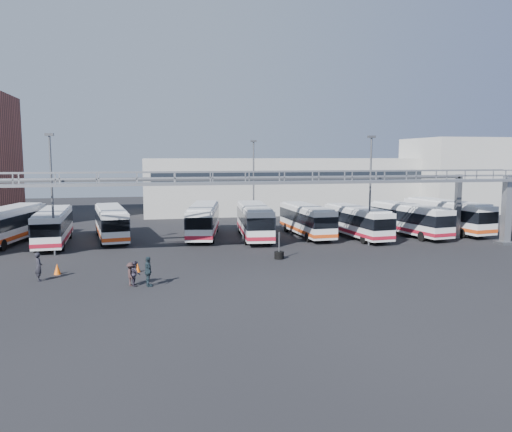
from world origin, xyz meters
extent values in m
plane|color=black|center=(0.00, 0.00, 0.00)|extent=(140.00, 140.00, 0.00)
cube|color=gray|center=(25.00, 5.00, 3.30)|extent=(0.70, 0.70, 6.60)
cube|color=#4C4F54|center=(25.00, 5.00, 0.12)|extent=(1.40, 1.40, 0.25)
cube|color=gray|center=(0.00, 5.00, 6.10)|extent=(50.00, 1.80, 0.22)
cube|color=gray|center=(0.00, 4.15, 7.05)|extent=(50.00, 0.10, 0.10)
cube|color=gray|center=(0.00, 5.85, 7.05)|extent=(50.00, 0.10, 0.10)
cube|color=#4C4F54|center=(0.00, 9.00, 6.30)|extent=(45.00, 0.50, 0.35)
cube|color=#9E9E99|center=(12.00, 38.00, 4.00)|extent=(42.00, 14.00, 8.00)
cube|color=#B2B2AD|center=(38.00, 32.00, 5.50)|extent=(14.00, 12.00, 11.00)
cylinder|color=#4C4F54|center=(-16.00, 8.00, 5.00)|extent=(0.18, 0.18, 10.00)
cube|color=#4C4F54|center=(-16.00, 8.00, 10.10)|extent=(0.70, 0.35, 0.22)
cylinder|color=#4C4F54|center=(12.00, 7.00, 5.00)|extent=(0.18, 0.18, 10.00)
cube|color=#4C4F54|center=(12.00, 7.00, 10.10)|extent=(0.70, 0.35, 0.22)
cylinder|color=#4C4F54|center=(4.00, 22.00, 5.00)|extent=(0.18, 0.18, 10.00)
cube|color=#4C4F54|center=(4.00, 22.00, 10.10)|extent=(0.70, 0.35, 0.22)
cube|color=silver|center=(-21.32, 14.73, 1.90)|extent=(4.75, 11.74, 2.86)
cube|color=black|center=(-21.32, 14.73, 2.24)|extent=(4.83, 11.81, 1.14)
cube|color=#C63F12|center=(-21.32, 14.73, 0.88)|extent=(4.81, 11.79, 0.36)
cube|color=silver|center=(-21.32, 14.73, 3.41)|extent=(4.28, 10.56, 0.17)
cylinder|color=black|center=(-20.87, 10.91, 0.52)|extent=(0.51, 1.08, 1.04)
cylinder|color=black|center=(-21.78, 18.55, 0.52)|extent=(0.51, 1.08, 1.04)
cylinder|color=black|center=(-19.46, 18.10, 0.52)|extent=(0.51, 1.08, 1.04)
cube|color=silver|center=(-17.01, 13.28, 1.81)|extent=(3.13, 11.04, 2.73)
cube|color=black|center=(-17.01, 13.28, 2.13)|extent=(3.19, 11.11, 1.09)
cube|color=maroon|center=(-17.01, 13.28, 0.84)|extent=(3.18, 11.10, 0.35)
cube|color=silver|center=(-17.01, 13.28, 3.25)|extent=(2.82, 9.94, 0.16)
cylinder|color=black|center=(-17.92, 9.73, 0.50)|extent=(0.36, 1.01, 0.99)
cylinder|color=black|center=(-15.68, 9.86, 0.50)|extent=(0.36, 1.01, 0.99)
cylinder|color=black|center=(-18.34, 16.70, 0.50)|extent=(0.36, 1.01, 0.99)
cylinder|color=black|center=(-16.10, 16.83, 0.50)|extent=(0.36, 1.01, 0.99)
cube|color=silver|center=(-11.92, 15.22, 1.79)|extent=(4.08, 11.04, 2.70)
cube|color=black|center=(-11.92, 15.22, 2.11)|extent=(4.15, 11.11, 1.08)
cube|color=#C63F12|center=(-11.92, 15.22, 0.83)|extent=(4.14, 11.10, 0.34)
cube|color=silver|center=(-11.92, 15.22, 3.22)|extent=(3.68, 9.94, 0.16)
cylinder|color=black|center=(-12.48, 11.63, 0.49)|extent=(0.44, 1.01, 0.98)
cylinder|color=black|center=(-10.29, 11.97, 0.49)|extent=(0.44, 1.01, 0.98)
cylinder|color=black|center=(-13.54, 18.46, 0.49)|extent=(0.44, 1.01, 0.98)
cylinder|color=black|center=(-11.36, 18.80, 0.49)|extent=(0.44, 1.01, 0.98)
cube|color=silver|center=(-2.74, 14.76, 1.85)|extent=(4.52, 11.45, 2.79)
cube|color=black|center=(-2.74, 14.76, 2.18)|extent=(4.59, 11.52, 1.12)
cube|color=maroon|center=(-2.74, 14.76, 0.86)|extent=(4.58, 11.50, 0.36)
cube|color=silver|center=(-2.74, 14.76, 3.33)|extent=(4.07, 10.30, 0.16)
cylinder|color=black|center=(-4.51, 11.45, 0.51)|extent=(0.48, 1.05, 1.02)
cylinder|color=black|center=(-2.25, 11.04, 0.51)|extent=(0.48, 1.05, 1.02)
cylinder|color=black|center=(-3.22, 18.48, 0.51)|extent=(0.48, 1.05, 1.02)
cylinder|color=black|center=(-0.96, 18.07, 0.51)|extent=(0.48, 1.05, 1.02)
cube|color=silver|center=(2.26, 13.05, 1.88)|extent=(3.59, 11.52, 2.83)
cube|color=black|center=(2.26, 13.05, 2.22)|extent=(3.65, 11.59, 1.13)
cube|color=maroon|center=(2.26, 13.05, 0.88)|extent=(3.64, 11.58, 0.36)
cube|color=silver|center=(2.26, 13.05, 3.38)|extent=(3.23, 10.37, 0.16)
cylinder|color=black|center=(0.77, 9.54, 0.52)|extent=(0.40, 1.05, 1.03)
cylinder|color=black|center=(3.09, 9.33, 0.52)|extent=(0.40, 1.05, 1.03)
cylinder|color=black|center=(1.42, 16.77, 0.52)|extent=(0.40, 1.05, 1.03)
cylinder|color=black|center=(3.75, 16.56, 0.52)|extent=(0.40, 1.05, 1.03)
cube|color=silver|center=(7.87, 13.33, 1.77)|extent=(2.92, 10.80, 2.67)
cube|color=black|center=(7.87, 13.33, 2.09)|extent=(2.99, 10.86, 1.07)
cube|color=#C63F12|center=(7.87, 13.33, 0.83)|extent=(2.97, 10.85, 0.34)
cube|color=silver|center=(7.87, 13.33, 3.19)|extent=(2.63, 9.72, 0.16)
cylinder|color=black|center=(6.93, 9.86, 0.49)|extent=(0.34, 0.98, 0.97)
cylinder|color=black|center=(9.12, 9.96, 0.49)|extent=(0.34, 0.98, 0.97)
cylinder|color=black|center=(6.62, 16.70, 0.49)|extent=(0.34, 0.98, 0.97)
cylinder|color=black|center=(8.80, 16.80, 0.49)|extent=(0.34, 0.98, 0.97)
cube|color=silver|center=(12.59, 11.25, 1.74)|extent=(3.38, 10.67, 2.62)
cube|color=black|center=(12.59, 11.25, 2.05)|extent=(3.44, 10.74, 1.05)
cube|color=maroon|center=(12.59, 11.25, 0.81)|extent=(3.43, 10.73, 0.33)
cube|color=silver|center=(12.59, 11.25, 3.13)|extent=(3.04, 9.61, 0.15)
cylinder|color=black|center=(11.84, 7.80, 0.48)|extent=(0.38, 0.98, 0.95)
cylinder|color=black|center=(13.98, 8.01, 0.48)|extent=(0.38, 0.98, 0.95)
cylinder|color=black|center=(11.20, 14.49, 0.48)|extent=(0.38, 0.98, 0.95)
cylinder|color=black|center=(13.34, 14.69, 0.48)|extent=(0.38, 0.98, 0.95)
cube|color=silver|center=(18.61, 11.64, 1.81)|extent=(4.21, 11.14, 2.72)
cube|color=black|center=(18.61, 11.64, 2.13)|extent=(4.27, 11.21, 1.09)
cube|color=maroon|center=(18.61, 11.64, 0.84)|extent=(4.26, 11.20, 0.35)
cube|color=silver|center=(18.61, 11.64, 3.25)|extent=(3.78, 10.03, 0.16)
cylinder|color=black|center=(18.07, 8.02, 0.49)|extent=(0.45, 1.02, 0.99)
cylinder|color=black|center=(20.27, 8.38, 0.49)|extent=(0.45, 1.02, 0.99)
cylinder|color=black|center=(16.94, 14.89, 0.49)|extent=(0.45, 1.02, 0.99)
cylinder|color=black|center=(19.15, 15.26, 0.49)|extent=(0.45, 1.02, 0.99)
cube|color=silver|center=(23.75, 12.79, 1.92)|extent=(4.42, 11.82, 2.89)
cube|color=black|center=(23.75, 12.79, 2.26)|extent=(4.49, 11.88, 1.15)
cube|color=#C63F12|center=(23.75, 12.79, 0.89)|extent=(4.48, 11.87, 0.37)
cube|color=silver|center=(23.75, 12.79, 3.44)|extent=(3.98, 10.63, 0.17)
cylinder|color=black|center=(23.16, 8.96, 0.52)|extent=(0.48, 1.09, 1.05)
cylinder|color=black|center=(25.51, 9.33, 0.52)|extent=(0.48, 1.09, 1.05)
cylinder|color=black|center=(21.99, 16.25, 0.52)|extent=(0.48, 1.09, 1.05)
cylinder|color=black|center=(24.34, 16.63, 0.52)|extent=(0.48, 1.09, 1.05)
imported|color=black|center=(-15.39, -1.05, 0.97)|extent=(0.69, 0.83, 1.94)
imported|color=#282331|center=(-9.00, -3.60, 0.80)|extent=(0.67, 0.83, 1.60)
imported|color=#2F1F20|center=(-9.29, -3.57, 0.76)|extent=(0.66, 1.04, 1.52)
imported|color=#1B2931|center=(-8.19, -4.02, 0.97)|extent=(0.71, 1.22, 1.95)
cone|color=#EA5A0D|center=(-14.54, 0.70, 0.39)|extent=(0.62, 0.62, 0.77)
cone|color=#EA5A0D|center=(-8.99, 0.23, 0.33)|extent=(0.54, 0.54, 0.67)
cylinder|color=black|center=(2.19, 2.66, 0.11)|extent=(0.78, 0.78, 0.18)
cylinder|color=black|center=(2.19, 2.66, 0.31)|extent=(0.78, 0.78, 0.18)
cylinder|color=black|center=(2.19, 2.66, 0.52)|extent=(0.78, 0.78, 0.18)
cylinder|color=#4C4F54|center=(2.19, 2.66, 1.11)|extent=(0.11, 0.11, 2.22)
camera|label=1|loc=(-7.80, -36.06, 8.31)|focal=35.00mm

